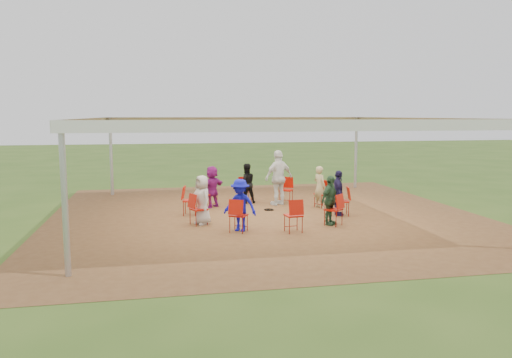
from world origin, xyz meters
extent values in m
plane|color=#38561B|center=(0.00, 0.00, 0.00)|extent=(80.00, 80.00, 0.00)
plane|color=brown|center=(0.00, 0.00, 0.01)|extent=(13.00, 13.00, 0.00)
cylinder|color=#B2B2B7|center=(-5.00, -5.00, 1.50)|extent=(0.12, 0.12, 3.00)
cylinder|color=#B2B2B7|center=(-5.00, 5.00, 1.50)|extent=(0.12, 0.12, 3.00)
cylinder|color=#B2B2B7|center=(5.00, 5.00, 1.50)|extent=(0.12, 0.12, 3.00)
plane|color=silver|center=(0.00, 0.00, 3.00)|extent=(10.30, 10.30, 0.00)
cube|color=white|center=(0.00, -5.15, 2.88)|extent=(10.30, 0.03, 0.24)
cube|color=white|center=(0.00, 5.15, 2.88)|extent=(10.30, 0.03, 0.24)
cube|color=white|center=(-5.15, 0.00, 2.88)|extent=(0.03, 10.30, 0.24)
cube|color=white|center=(5.15, 0.00, 2.88)|extent=(0.03, 10.30, 0.24)
imported|color=#1B153B|center=(2.18, -0.47, 0.71)|extent=(0.58, 0.89, 1.40)
imported|color=tan|center=(2.04, 0.90, 0.71)|extent=(0.51, 0.60, 1.40)
imported|color=black|center=(-0.22, 2.22, 0.71)|extent=(0.72, 0.46, 1.40)
imported|color=#8A1875|center=(-1.48, 1.66, 0.71)|extent=(1.29, 1.23, 1.40)
imported|color=beige|center=(-2.04, -0.90, 0.71)|extent=(0.63, 0.78, 1.40)
imported|color=#0F12AC|center=(-1.12, -1.93, 0.71)|extent=(1.01, 0.84, 1.40)
imported|color=#2B4E31|center=(1.48, -1.66, 0.71)|extent=(0.89, 0.86, 1.40)
imported|color=silver|center=(0.82, 1.66, 0.95)|extent=(1.25, 0.97, 1.89)
torus|color=black|center=(0.27, 0.78, 0.02)|extent=(0.35, 0.35, 0.03)
torus|color=black|center=(0.31, 0.74, 0.02)|extent=(0.28, 0.28, 0.03)
cube|color=#B7B7BC|center=(1.96, -0.43, 0.60)|extent=(0.27, 0.34, 0.01)
cube|color=#B7B7BC|center=(2.07, -0.45, 0.71)|extent=(0.13, 0.31, 0.20)
cube|color=#CCE0FF|center=(2.06, -0.45, 0.71)|extent=(0.10, 0.27, 0.17)
camera|label=1|loc=(-3.26, -14.83, 3.10)|focal=35.00mm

